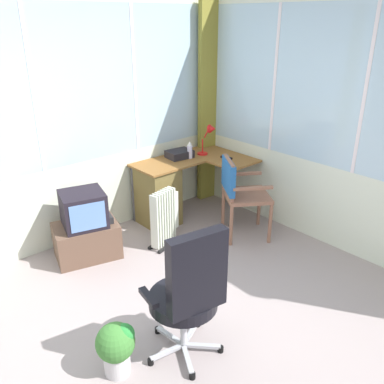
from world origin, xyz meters
TOP-DOWN VIEW (x-y plane):
  - ground at (0.00, 0.00)m, footprint 5.60×5.21m
  - north_window_panel at (0.00, 2.14)m, footprint 4.60×0.07m
  - east_window_panel at (2.33, 0.00)m, footprint 0.07×4.21m
  - curtain_corner at (2.20, 2.01)m, footprint 0.30×0.09m
  - desk at (1.28, 1.81)m, footprint 1.31×0.95m
  - desk_lamp at (1.97, 1.73)m, footprint 0.23×0.20m
  - tv_remote at (2.00, 1.46)m, footprint 0.07×0.15m
  - spray_bottle at (1.67, 1.77)m, footprint 0.06×0.06m
  - paper_tray at (1.60, 1.87)m, footprint 0.32×0.26m
  - wooden_armchair at (1.68, 0.98)m, footprint 0.67×0.67m
  - office_chair at (0.05, -0.07)m, footprint 0.62×0.57m
  - tv_on_stand at (0.18, 1.70)m, footprint 0.73×0.59m
  - space_heater at (0.94, 1.35)m, footprint 0.41×0.25m
  - potted_plant at (-0.41, 0.16)m, footprint 0.28×0.28m

SIDE VIEW (x-z plane):
  - ground at x=0.00m, z-range -0.06..0.00m
  - potted_plant at x=-0.41m, z-range 0.04..0.44m
  - tv_on_stand at x=0.18m, z-range -0.04..0.69m
  - space_heater at x=0.94m, z-range 0.00..0.65m
  - desk at x=1.28m, z-range 0.04..0.78m
  - office_chair at x=0.05m, z-range 0.06..1.15m
  - wooden_armchair at x=1.68m, z-range 0.14..1.06m
  - tv_remote at x=2.00m, z-range 0.74..0.76m
  - paper_tray at x=1.60m, z-range 0.74..0.83m
  - spray_bottle at x=1.67m, z-range 0.74..0.95m
  - desk_lamp at x=1.97m, z-range 0.80..1.19m
  - curtain_corner at x=2.20m, z-range 0.00..2.56m
  - north_window_panel at x=0.00m, z-range 0.00..2.65m
  - east_window_panel at x=2.33m, z-range 0.00..2.66m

